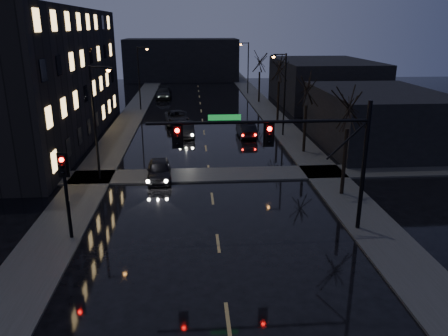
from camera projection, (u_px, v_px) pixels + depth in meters
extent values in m
cube|color=#2D2D2B|center=(124.00, 127.00, 47.06)|extent=(3.00, 140.00, 0.12)
cube|color=#2D2D2B|center=(280.00, 124.00, 48.25)|extent=(3.00, 140.00, 0.12)
cube|color=#2D2D2B|center=(209.00, 175.00, 32.01)|extent=(40.00, 3.00, 0.12)
cube|color=black|center=(24.00, 77.00, 39.91)|extent=(12.00, 30.00, 12.00)
cube|color=black|center=(377.00, 118.00, 39.45)|extent=(10.00, 14.00, 5.00)
cube|color=black|center=(323.00, 82.00, 60.25)|extent=(12.00, 18.00, 6.00)
cube|color=black|center=(182.00, 60.00, 86.97)|extent=(22.00, 10.00, 8.00)
cylinder|color=black|center=(364.00, 168.00, 22.47)|extent=(0.22, 0.22, 7.00)
cylinder|color=black|center=(259.00, 122.00, 21.31)|extent=(11.00, 0.16, 0.16)
cylinder|color=black|center=(347.00, 140.00, 21.93)|extent=(2.05, 0.10, 2.05)
cube|color=#0C591E|center=(225.00, 117.00, 21.11)|extent=(1.60, 0.04, 0.28)
cube|color=black|center=(177.00, 136.00, 21.23)|extent=(0.35, 0.28, 1.05)
sphere|color=#FF0705|center=(177.00, 131.00, 20.98)|extent=(0.22, 0.22, 0.22)
cube|color=black|center=(269.00, 135.00, 21.55)|extent=(0.35, 0.28, 1.05)
sphere|color=#FF0705|center=(270.00, 129.00, 21.29)|extent=(0.22, 0.22, 0.22)
cylinder|color=black|center=(67.00, 200.00, 21.82)|extent=(0.18, 0.18, 4.40)
cube|color=black|center=(63.00, 165.00, 21.26)|extent=(0.35, 0.28, 1.05)
sphere|color=#FF0705|center=(61.00, 160.00, 21.01)|extent=(0.22, 0.22, 0.22)
cylinder|color=black|center=(344.00, 163.00, 27.67)|extent=(0.24, 0.24, 4.40)
cylinder|color=black|center=(305.00, 129.00, 37.19)|extent=(0.24, 0.24, 4.12)
cylinder|color=black|center=(278.00, 102.00, 48.48)|extent=(0.24, 0.24, 4.68)
cylinder|color=black|center=(259.00, 87.00, 61.81)|extent=(0.24, 0.24, 4.29)
cylinder|color=black|center=(95.00, 125.00, 29.77)|extent=(0.16, 0.16, 8.00)
cylinder|color=black|center=(99.00, 67.00, 28.60)|extent=(1.20, 0.10, 0.10)
cube|color=black|center=(108.00, 68.00, 28.67)|extent=(0.50, 0.25, 0.15)
sphere|color=orange|center=(108.00, 70.00, 28.70)|extent=(0.28, 0.28, 0.28)
cylinder|color=black|center=(139.00, 79.00, 55.36)|extent=(0.16, 0.16, 8.00)
cylinder|color=black|center=(142.00, 47.00, 54.19)|extent=(1.20, 0.10, 0.10)
cube|color=black|center=(147.00, 48.00, 54.26)|extent=(0.50, 0.25, 0.15)
sphere|color=orange|center=(147.00, 49.00, 54.29)|extent=(0.28, 0.28, 0.28)
cylinder|color=black|center=(284.00, 96.00, 42.23)|extent=(0.16, 0.16, 8.00)
cylinder|color=black|center=(280.00, 54.00, 40.98)|extent=(1.20, 0.10, 0.10)
cube|color=black|center=(274.00, 56.00, 40.97)|extent=(0.50, 0.25, 0.15)
sphere|color=orange|center=(274.00, 57.00, 41.00)|extent=(0.28, 0.28, 0.28)
cylinder|color=black|center=(248.00, 69.00, 68.77)|extent=(0.16, 0.16, 8.00)
cylinder|color=black|center=(245.00, 43.00, 67.52)|extent=(1.20, 0.10, 0.10)
cube|color=black|center=(241.00, 44.00, 67.51)|extent=(0.50, 0.25, 0.15)
sphere|color=orange|center=(241.00, 44.00, 67.54)|extent=(0.28, 0.28, 0.28)
imported|color=black|center=(159.00, 170.00, 31.01)|extent=(1.93, 4.25, 1.42)
imported|color=black|center=(186.00, 129.00, 43.19)|extent=(1.75, 4.49, 1.46)
imported|color=black|center=(177.00, 118.00, 48.23)|extent=(3.15, 5.77, 1.53)
imported|color=black|center=(164.00, 93.00, 65.63)|extent=(2.27, 5.56, 1.61)
imported|color=black|center=(246.00, 130.00, 42.95)|extent=(1.72, 4.41, 1.43)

